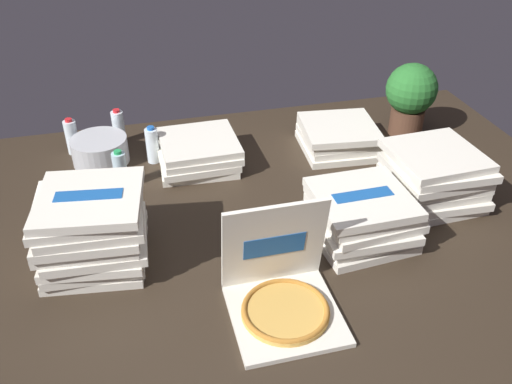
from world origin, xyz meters
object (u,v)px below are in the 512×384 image
object	(u,v)px
pizza_stack_left_mid	(339,136)
water_bottle_3	(152,145)
ice_bucket	(100,150)
pizza_stack_left_near	(362,216)
pizza_stack_left_far	(434,176)
water_bottle_1	(72,137)
water_bottle_0	(119,127)
potted_plant	(411,95)
pizza_stack_right_mid	(198,152)
pizza_stack_right_near	(92,230)
water_bottle_2	(120,170)
open_pizza_box	(282,294)

from	to	relation	value
pizza_stack_left_mid	water_bottle_3	bearing A→B (deg)	173.77
pizza_stack_left_mid	ice_bucket	xyz separation A→B (m)	(-1.28, 0.17, -0.00)
pizza_stack_left_near	ice_bucket	bearing A→B (deg)	138.87
pizza_stack_left_far	water_bottle_1	size ratio (longest dim) A/B	2.11
water_bottle_0	potted_plant	world-z (taller)	potted_plant
water_bottle_0	pizza_stack_right_mid	bearing A→B (deg)	-41.97
pizza_stack_right_near	pizza_stack_left_near	bearing A→B (deg)	-5.66
water_bottle_2	pizza_stack_left_near	bearing A→B (deg)	-34.01
pizza_stack_right_near	pizza_stack_right_mid	bearing A→B (deg)	51.80
pizza_stack_right_mid	water_bottle_3	size ratio (longest dim) A/B	2.04
open_pizza_box	water_bottle_3	world-z (taller)	open_pizza_box
water_bottle_1	water_bottle_3	xyz separation A→B (m)	(0.41, -0.20, 0.00)
pizza_stack_left_near	water_bottle_2	distance (m)	1.18
pizza_stack_right_near	water_bottle_0	xyz separation A→B (m)	(0.14, 1.02, -0.07)
pizza_stack_right_near	ice_bucket	world-z (taller)	pizza_stack_right_near
ice_bucket	water_bottle_3	distance (m)	0.28
potted_plant	pizza_stack_right_mid	bearing A→B (deg)	-177.24
pizza_stack_left_near	water_bottle_3	xyz separation A→B (m)	(-0.80, 0.87, -0.01)
pizza_stack_left_near	pizza_stack_right_near	world-z (taller)	pizza_stack_right_near
open_pizza_box	potted_plant	distance (m)	1.61
pizza_stack_left_far	water_bottle_3	world-z (taller)	pizza_stack_left_far
open_pizza_box	water_bottle_3	bearing A→B (deg)	106.31
pizza_stack_left_mid	water_bottle_3	size ratio (longest dim) A/B	2.17
open_pizza_box	potted_plant	bearing A→B (deg)	46.85
ice_bucket	water_bottle_3	world-z (taller)	water_bottle_3
potted_plant	pizza_stack_left_mid	bearing A→B (deg)	-170.51
water_bottle_1	water_bottle_2	bearing A→B (deg)	-60.22
open_pizza_box	pizza_stack_right_near	distance (m)	0.79
ice_bucket	water_bottle_1	xyz separation A→B (m)	(-0.14, 0.14, 0.03)
pizza_stack_left_far	water_bottle_2	xyz separation A→B (m)	(-1.42, 0.47, -0.03)
open_pizza_box	pizza_stack_right_near	size ratio (longest dim) A/B	0.89
pizza_stack_left_mid	water_bottle_1	world-z (taller)	water_bottle_1
pizza_stack_right_mid	ice_bucket	size ratio (longest dim) A/B	1.42
pizza_stack_right_mid	potted_plant	bearing A→B (deg)	2.76
open_pizza_box	water_bottle_3	distance (m)	1.26
pizza_stack_left_near	water_bottle_2	bearing A→B (deg)	145.99
potted_plant	pizza_stack_left_far	bearing A→B (deg)	-107.01
water_bottle_1	water_bottle_2	world-z (taller)	same
pizza_stack_left_far	pizza_stack_right_near	distance (m)	1.55
pizza_stack_right_mid	potted_plant	distance (m)	1.23
water_bottle_1	water_bottle_3	size ratio (longest dim) A/B	1.00
open_pizza_box	water_bottle_0	distance (m)	1.55
pizza_stack_left_mid	water_bottle_0	size ratio (longest dim) A/B	2.17
water_bottle_2	pizza_stack_right_mid	bearing A→B (deg)	16.54
pizza_stack_right_near	water_bottle_0	distance (m)	1.03
pizza_stack_left_far	water_bottle_0	distance (m)	1.70
pizza_stack_left_near	potted_plant	distance (m)	1.07
open_pizza_box	potted_plant	world-z (taller)	potted_plant
open_pizza_box	water_bottle_3	xyz separation A→B (m)	(-0.35, 1.20, 0.02)
water_bottle_3	potted_plant	size ratio (longest dim) A/B	0.49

